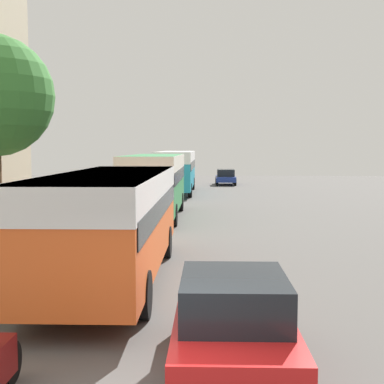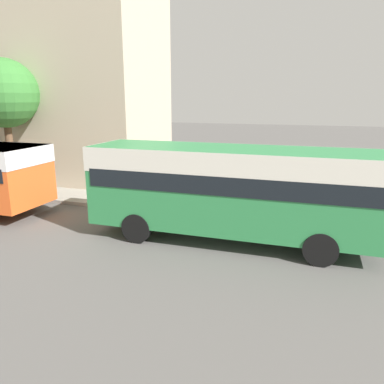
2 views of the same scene
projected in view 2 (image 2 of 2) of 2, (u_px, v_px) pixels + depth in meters
name	position (u px, v px, depth m)	size (l,w,h in m)	color
building_midblock	(82.00, 64.00, 20.73)	(5.90, 8.27, 12.98)	#BCAD93
bus_following	(231.00, 182.00, 12.19)	(2.55, 9.38, 3.13)	#2D8447
street_tree	(4.00, 94.00, 18.06)	(3.32, 3.32, 6.42)	brown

